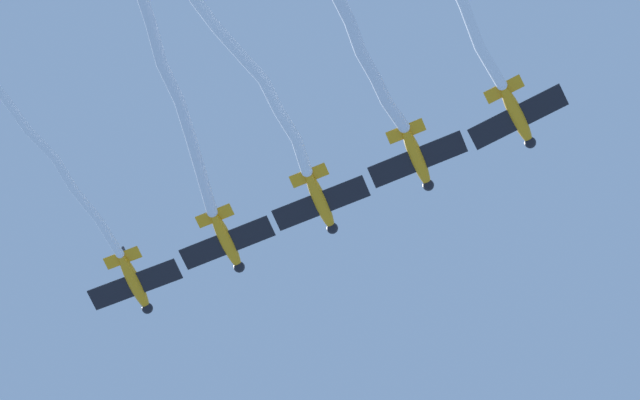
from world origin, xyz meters
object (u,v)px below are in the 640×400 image
at_px(airplane_slot, 227,242).
at_px(airplane_trail, 135,283).
at_px(airplane_lead, 517,116).
at_px(airplane_right_wing, 321,202).
at_px(airplane_left_wing, 417,158).

relative_size(airplane_slot, airplane_trail, 0.99).
xyz_separation_m(airplane_lead, airplane_trail, (-23.95, 18.05, 0.00)).
height_order(airplane_lead, airplane_trail, same).
bearing_deg(airplane_slot, airplane_right_wing, -92.09).
height_order(airplane_lead, airplane_left_wing, airplane_left_wing).
height_order(airplane_slot, airplane_trail, airplane_slot).
distance_m(airplane_lead, airplane_trail, 29.99).
xyz_separation_m(airplane_slot, airplane_trail, (-5.99, 4.51, -0.30)).
bearing_deg(airplane_slot, airplane_lead, -92.09).
height_order(airplane_left_wing, airplane_trail, airplane_left_wing).
bearing_deg(airplane_right_wing, airplane_trail, 87.79).
bearing_deg(airplane_slot, airplane_trail, 87.91).
xyz_separation_m(airplane_lead, airplane_right_wing, (-11.98, 9.03, 0.00)).
relative_size(airplane_lead, airplane_left_wing, 0.96).
relative_size(airplane_right_wing, airplane_slot, 1.00).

